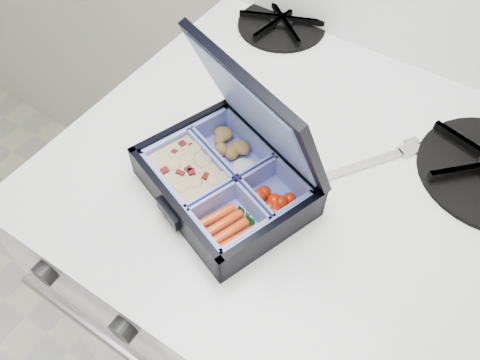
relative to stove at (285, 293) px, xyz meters
The scene contains 4 objects.
stove is the anchor object (origin of this frame).
bento_box 0.52m from the stove, 116.63° to the right, with size 0.20×0.16×0.05m, color black, non-canonical shape.
burner_grate_rear 0.57m from the stove, 128.54° to the left, with size 0.16×0.16×0.02m, color black.
fork 0.49m from the stove, ahead, with size 0.02×0.18×0.01m, color #B9B9B9, non-canonical shape.
Camera 1 is at (0.59, 1.25, 1.46)m, focal length 35.00 mm.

